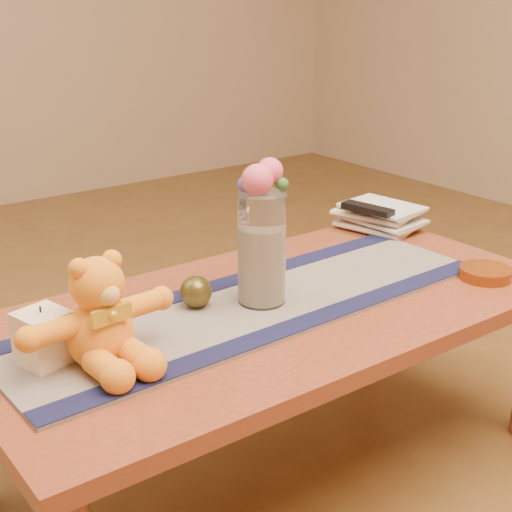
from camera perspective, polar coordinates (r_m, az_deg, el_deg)
floor at (r=1.95m, az=1.22°, el=-15.87°), size 5.50×5.50×0.00m
coffee_table_top at (r=1.73m, az=1.33°, el=-4.31°), size 1.40×0.70×0.04m
table_leg_br at (r=2.42m, az=9.08°, el=-3.04°), size 0.07×0.07×0.41m
persian_runner at (r=1.71m, az=-0.06°, el=-3.83°), size 1.21×0.39×0.01m
runner_border_near at (r=1.60m, az=3.16°, el=-5.32°), size 1.20×0.10×0.00m
runner_border_far at (r=1.81m, az=-2.90°, el=-2.21°), size 1.20×0.10×0.00m
teddy_bear at (r=1.45m, az=-12.07°, el=-4.22°), size 0.32×0.27×0.21m
pillar_candle at (r=1.49m, az=-16.08°, el=-6.05°), size 0.11×0.11×0.11m
candle_wick at (r=1.46m, az=-16.30°, el=-3.98°), size 0.00×0.00×0.01m
glass_vase at (r=1.67m, az=0.45°, el=0.58°), size 0.11×0.11×0.26m
potpourri_fill at (r=1.68m, az=0.45°, el=-0.67°), size 0.09×0.09×0.18m
rose_left at (r=1.60m, az=0.11°, el=5.90°), size 0.07×0.07×0.07m
rose_right at (r=1.64m, az=1.06°, el=6.57°), size 0.06×0.06×0.06m
blue_flower_back at (r=1.66m, az=0.01°, el=6.13°), size 0.04×0.04×0.04m
blue_flower_side at (r=1.62m, az=-0.81°, el=5.54°), size 0.04×0.04×0.04m
leaf_sprig at (r=1.64m, az=2.01°, el=5.56°), size 0.03×0.03×0.03m
bronze_ball at (r=1.68m, az=-4.65°, el=-2.75°), size 0.09×0.09×0.07m
book_bottom at (r=2.21m, az=8.29°, el=1.83°), size 0.21×0.26×0.02m
book_lower at (r=2.20m, az=8.47°, el=2.31°), size 0.19×0.24×0.02m
book_upper at (r=2.19m, az=8.18°, el=2.76°), size 0.22×0.26×0.02m
book_top at (r=2.19m, az=8.46°, el=3.26°), size 0.19×0.24×0.02m
tv_remote at (r=2.18m, az=8.60°, el=3.63°), size 0.07×0.17×0.02m
amber_dish at (r=1.95m, az=17.28°, el=-1.27°), size 0.14×0.14×0.03m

